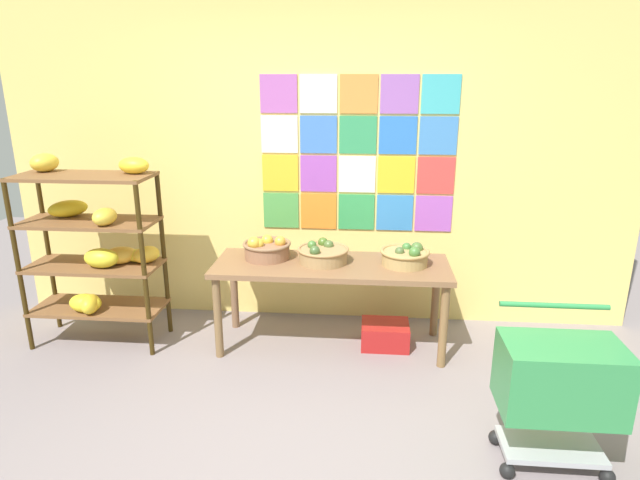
% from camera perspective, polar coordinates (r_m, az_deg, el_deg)
% --- Properties ---
extents(ground, '(9.79, 9.79, 0.00)m').
position_cam_1_polar(ground, '(3.15, -3.85, -22.48)').
color(ground, gray).
extents(back_wall_with_art, '(5.15, 0.07, 2.64)m').
position_cam_1_polar(back_wall_with_art, '(4.40, -0.22, 8.08)').
color(back_wall_with_art, '#EDCE6D').
rests_on(back_wall_with_art, ground).
extents(banana_shelf_unit, '(1.00, 0.50, 1.46)m').
position_cam_1_polar(banana_shelf_unit, '(4.36, -22.68, -0.26)').
color(banana_shelf_unit, '#37270B').
rests_on(banana_shelf_unit, ground).
extents(display_table, '(1.75, 0.62, 0.67)m').
position_cam_1_polar(display_table, '(4.01, 1.21, -3.59)').
color(display_table, brown).
rests_on(display_table, ground).
extents(fruit_basket_back_right, '(0.36, 0.36, 0.17)m').
position_cam_1_polar(fruit_basket_back_right, '(3.99, 9.09, -1.67)').
color(fruit_basket_back_right, tan).
rests_on(fruit_basket_back_right, display_table).
extents(fruit_basket_left, '(0.37, 0.37, 0.19)m').
position_cam_1_polar(fruit_basket_left, '(4.10, -5.70, -0.90)').
color(fruit_basket_left, '#8D6045').
rests_on(fruit_basket_left, display_table).
extents(fruit_basket_centre, '(0.38, 0.38, 0.16)m').
position_cam_1_polar(fruit_basket_centre, '(4.00, 0.31, -1.46)').
color(fruit_basket_centre, '#9D7B4E').
rests_on(fruit_basket_centre, display_table).
extents(produce_crate_under_table, '(0.36, 0.29, 0.18)m').
position_cam_1_polar(produce_crate_under_table, '(4.24, 6.92, -9.94)').
color(produce_crate_under_table, '#A81C1B').
rests_on(produce_crate_under_table, ground).
extents(shopping_cart, '(0.60, 0.41, 0.84)m').
position_cam_1_polar(shopping_cart, '(3.11, 24.11, -13.69)').
color(shopping_cart, black).
rests_on(shopping_cart, ground).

